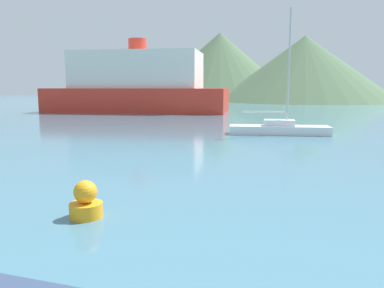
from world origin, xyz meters
The scene contains 5 objects.
sailboat_inner centered at (2.98, 27.15, 0.41)m, with size 6.58×2.54×7.98m.
ferry_distant centered at (-15.14, 46.29, 3.25)m, with size 22.95×11.17×8.97m.
buoy_marker centered at (-0.80, 9.77, 0.37)m, with size 0.78×0.78×0.90m.
hill_west centered at (-14.78, 97.66, 8.32)m, with size 39.11×39.11×16.63m.
hill_central centered at (5.69, 89.31, 7.08)m, with size 38.96×38.96×14.15m.
Camera 1 is at (3.87, 2.20, 3.06)m, focal length 35.00 mm.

